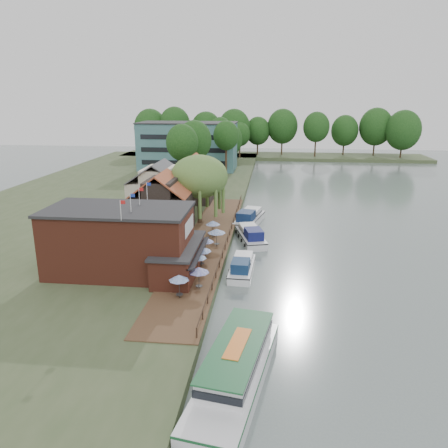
{
  "coord_description": "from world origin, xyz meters",
  "views": [
    {
      "loc": [
        0.31,
        -44.53,
        19.67
      ],
      "look_at": [
        -6.0,
        12.0,
        3.0
      ],
      "focal_mm": 35.0,
      "sensor_mm": 36.0,
      "label": 1
    }
  ],
  "objects_px": {
    "willow": "(199,190)",
    "umbrella_2": "(197,264)",
    "umbrella_6": "(213,229)",
    "umbrella_0": "(179,286)",
    "cruiser_0": "(242,264)",
    "umbrella_5": "(217,238)",
    "cottage_c": "(193,179)",
    "umbrella_1": "(199,278)",
    "tour_boat": "(235,367)",
    "umbrella_3": "(201,257)",
    "cottage_a": "(162,203)",
    "cruiser_2": "(249,216)",
    "hotel_block": "(188,146)",
    "cottage_b": "(159,188)",
    "pub": "(137,241)",
    "swan": "(250,321)",
    "umbrella_4": "(206,247)",
    "cruiser_1": "(251,234)"
  },
  "relations": [
    {
      "from": "pub",
      "to": "swan",
      "type": "distance_m",
      "value": 15.83
    },
    {
      "from": "willow",
      "to": "umbrella_0",
      "type": "xyz_separation_m",
      "value": [
        2.34,
        -26.09,
        -3.93
      ]
    },
    {
      "from": "cruiser_2",
      "to": "umbrella_1",
      "type": "bearing_deg",
      "value": -85.26
    },
    {
      "from": "umbrella_6",
      "to": "umbrella_4",
      "type": "bearing_deg",
      "value": -89.15
    },
    {
      "from": "umbrella_6",
      "to": "umbrella_0",
      "type": "bearing_deg",
      "value": -92.0
    },
    {
      "from": "umbrella_3",
      "to": "tour_boat",
      "type": "xyz_separation_m",
      "value": [
        5.53,
        -19.41,
        -0.74
      ]
    },
    {
      "from": "willow",
      "to": "umbrella_2",
      "type": "relative_size",
      "value": 4.39
    },
    {
      "from": "pub",
      "to": "cottage_b",
      "type": "bearing_deg",
      "value": 99.09
    },
    {
      "from": "cottage_a",
      "to": "umbrella_5",
      "type": "bearing_deg",
      "value": -34.8
    },
    {
      "from": "cottage_b",
      "to": "umbrella_2",
      "type": "bearing_deg",
      "value": -67.18
    },
    {
      "from": "umbrella_1",
      "to": "umbrella_5",
      "type": "height_order",
      "value": "same"
    },
    {
      "from": "umbrella_2",
      "to": "umbrella_5",
      "type": "height_order",
      "value": "same"
    },
    {
      "from": "umbrella_2",
      "to": "cruiser_0",
      "type": "bearing_deg",
      "value": 36.18
    },
    {
      "from": "cruiser_0",
      "to": "swan",
      "type": "xyz_separation_m",
      "value": [
        1.55,
        -11.6,
        -0.85
      ]
    },
    {
      "from": "cottage_c",
      "to": "umbrella_2",
      "type": "xyz_separation_m",
      "value": [
        6.55,
        -34.08,
        -2.96
      ]
    },
    {
      "from": "pub",
      "to": "cottage_b",
      "type": "distance_m",
      "value": 25.33
    },
    {
      "from": "umbrella_0",
      "to": "umbrella_3",
      "type": "height_order",
      "value": "same"
    },
    {
      "from": "cottage_c",
      "to": "umbrella_1",
      "type": "height_order",
      "value": "cottage_c"
    },
    {
      "from": "cottage_a",
      "to": "cruiser_0",
      "type": "relative_size",
      "value": 0.96
    },
    {
      "from": "umbrella_6",
      "to": "cruiser_1",
      "type": "height_order",
      "value": "umbrella_6"
    },
    {
      "from": "cottage_c",
      "to": "umbrella_6",
      "type": "distance_m",
      "value": 22.35
    },
    {
      "from": "umbrella_5",
      "to": "tour_boat",
      "type": "xyz_separation_m",
      "value": [
        4.66,
        -26.39,
        -0.74
      ]
    },
    {
      "from": "umbrella_1",
      "to": "umbrella_6",
      "type": "distance_m",
      "value": 16.82
    },
    {
      "from": "willow",
      "to": "umbrella_3",
      "type": "xyz_separation_m",
      "value": [
        3.12,
        -17.87,
        -3.93
      ]
    },
    {
      "from": "umbrella_0",
      "to": "cruiser_0",
      "type": "xyz_separation_m",
      "value": [
        5.34,
        9.39,
        -1.22
      ]
    },
    {
      "from": "cruiser_2",
      "to": "umbrella_5",
      "type": "bearing_deg",
      "value": -91.17
    },
    {
      "from": "cottage_c",
      "to": "umbrella_1",
      "type": "xyz_separation_m",
      "value": [
        7.39,
        -37.97,
        -2.96
      ]
    },
    {
      "from": "umbrella_1",
      "to": "umbrella_2",
      "type": "xyz_separation_m",
      "value": [
        -0.83,
        3.89,
        0.0
      ]
    },
    {
      "from": "umbrella_6",
      "to": "cruiser_0",
      "type": "xyz_separation_m",
      "value": [
        4.68,
        -9.52,
        -1.22
      ]
    },
    {
      "from": "pub",
      "to": "tour_boat",
      "type": "height_order",
      "value": "pub"
    },
    {
      "from": "umbrella_0",
      "to": "umbrella_2",
      "type": "height_order",
      "value": "same"
    },
    {
      "from": "pub",
      "to": "umbrella_4",
      "type": "xyz_separation_m",
      "value": [
        6.6,
        5.45,
        -2.36
      ]
    },
    {
      "from": "willow",
      "to": "pub",
      "type": "bearing_deg",
      "value": -99.93
    },
    {
      "from": "pub",
      "to": "umbrella_6",
      "type": "bearing_deg",
      "value": 63.14
    },
    {
      "from": "umbrella_1",
      "to": "tour_boat",
      "type": "xyz_separation_m",
      "value": [
        4.76,
        -13.31,
        -0.74
      ]
    },
    {
      "from": "willow",
      "to": "umbrella_6",
      "type": "height_order",
      "value": "willow"
    },
    {
      "from": "umbrella_4",
      "to": "pub",
      "type": "bearing_deg",
      "value": -140.48
    },
    {
      "from": "willow",
      "to": "umbrella_5",
      "type": "xyz_separation_m",
      "value": [
        3.99,
        -10.9,
        -3.93
      ]
    },
    {
      "from": "cottage_b",
      "to": "cottage_a",
      "type": "bearing_deg",
      "value": -73.3
    },
    {
      "from": "cruiser_2",
      "to": "tour_boat",
      "type": "bearing_deg",
      "value": -76.28
    },
    {
      "from": "cruiser_0",
      "to": "tour_boat",
      "type": "xyz_separation_m",
      "value": [
        0.97,
        -20.59,
        0.48
      ]
    },
    {
      "from": "umbrella_5",
      "to": "cruiser_0",
      "type": "height_order",
      "value": "umbrella_5"
    },
    {
      "from": "cottage_c",
      "to": "cruiser_0",
      "type": "height_order",
      "value": "cottage_c"
    },
    {
      "from": "umbrella_0",
      "to": "umbrella_2",
      "type": "distance_m",
      "value": 6.05
    },
    {
      "from": "hotel_block",
      "to": "willow",
      "type": "bearing_deg",
      "value": -77.29
    },
    {
      "from": "hotel_block",
      "to": "cottage_b",
      "type": "relative_size",
      "value": 2.65
    },
    {
      "from": "umbrella_0",
      "to": "cruiser_0",
      "type": "height_order",
      "value": "umbrella_0"
    },
    {
      "from": "umbrella_0",
      "to": "umbrella_2",
      "type": "bearing_deg",
      "value": 83.18
    },
    {
      "from": "umbrella_6",
      "to": "cottage_a",
      "type": "bearing_deg",
      "value": 163.79
    },
    {
      "from": "umbrella_1",
      "to": "tour_boat",
      "type": "relative_size",
      "value": 0.17
    }
  ]
}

